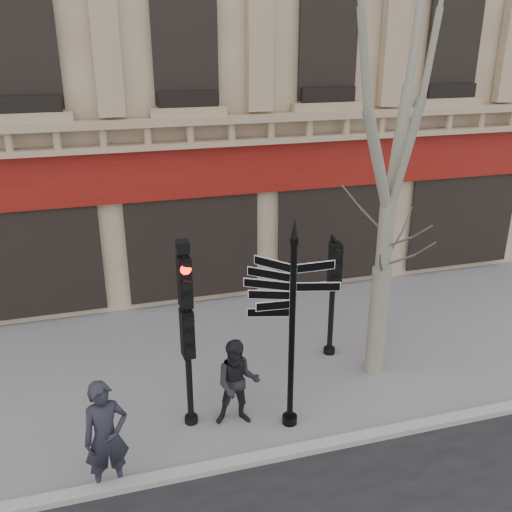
{
  "coord_description": "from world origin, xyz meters",
  "views": [
    {
      "loc": [
        -2.27,
        -8.81,
        6.84
      ],
      "look_at": [
        0.44,
        0.6,
        2.94
      ],
      "focal_mm": 40.0,
      "sensor_mm": 36.0,
      "label": 1
    }
  ],
  "objects_px": {
    "traffic_signal_main": "(186,313)",
    "plane_tree": "(402,51)",
    "traffic_signal_secondary": "(333,278)",
    "fingerpost": "(293,292)",
    "pedestrian_b": "(238,383)",
    "pedestrian_a": "(106,437)"
  },
  "relations": [
    {
      "from": "traffic_signal_main",
      "to": "plane_tree",
      "type": "relative_size",
      "value": 0.39
    },
    {
      "from": "traffic_signal_secondary",
      "to": "plane_tree",
      "type": "distance_m",
      "value": 4.76
    },
    {
      "from": "fingerpost",
      "to": "traffic_signal_secondary",
      "type": "height_order",
      "value": "fingerpost"
    },
    {
      "from": "fingerpost",
      "to": "traffic_signal_secondary",
      "type": "bearing_deg",
      "value": 75.95
    },
    {
      "from": "traffic_signal_main",
      "to": "traffic_signal_secondary",
      "type": "distance_m",
      "value": 3.81
    },
    {
      "from": "traffic_signal_secondary",
      "to": "pedestrian_b",
      "type": "relative_size",
      "value": 1.57
    },
    {
      "from": "traffic_signal_secondary",
      "to": "pedestrian_a",
      "type": "height_order",
      "value": "traffic_signal_secondary"
    },
    {
      "from": "fingerpost",
      "to": "pedestrian_b",
      "type": "relative_size",
      "value": 2.36
    },
    {
      "from": "fingerpost",
      "to": "pedestrian_b",
      "type": "distance_m",
      "value": 2.09
    },
    {
      "from": "fingerpost",
      "to": "traffic_signal_main",
      "type": "height_order",
      "value": "fingerpost"
    },
    {
      "from": "pedestrian_a",
      "to": "pedestrian_b",
      "type": "distance_m",
      "value": 2.58
    },
    {
      "from": "traffic_signal_secondary",
      "to": "traffic_signal_main",
      "type": "bearing_deg",
      "value": -147.06
    },
    {
      "from": "fingerpost",
      "to": "plane_tree",
      "type": "bearing_deg",
      "value": 51.49
    },
    {
      "from": "plane_tree",
      "to": "fingerpost",
      "type": "bearing_deg",
      "value": -153.2
    },
    {
      "from": "fingerpost",
      "to": "plane_tree",
      "type": "height_order",
      "value": "plane_tree"
    },
    {
      "from": "traffic_signal_main",
      "to": "pedestrian_a",
      "type": "bearing_deg",
      "value": -144.17
    },
    {
      "from": "plane_tree",
      "to": "pedestrian_b",
      "type": "bearing_deg",
      "value": -164.9
    },
    {
      "from": "traffic_signal_main",
      "to": "pedestrian_a",
      "type": "relative_size",
      "value": 1.85
    },
    {
      "from": "fingerpost",
      "to": "traffic_signal_main",
      "type": "bearing_deg",
      "value": -172.04
    },
    {
      "from": "fingerpost",
      "to": "pedestrian_a",
      "type": "xyz_separation_m",
      "value": [
        -3.28,
        -0.72,
        -1.73
      ]
    },
    {
      "from": "plane_tree",
      "to": "pedestrian_a",
      "type": "relative_size",
      "value": 4.75
    },
    {
      "from": "pedestrian_b",
      "to": "pedestrian_a",
      "type": "bearing_deg",
      "value": -144.65
    }
  ]
}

